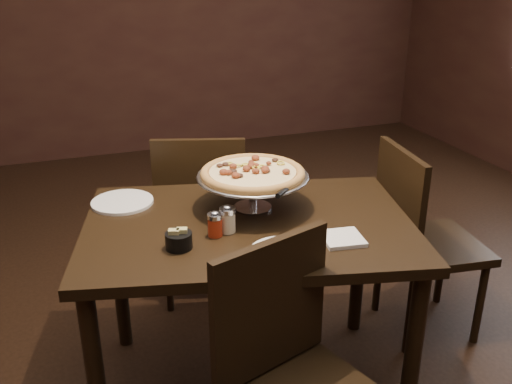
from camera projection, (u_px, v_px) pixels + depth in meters
name	position (u px, v px, depth m)	size (l,w,h in m)	color
room	(282.00, 69.00, 2.06)	(6.04, 7.04, 2.84)	black
dining_table	(249.00, 246.00, 2.29)	(1.46, 1.14, 0.81)	black
pizza_stand	(253.00, 174.00, 2.31)	(0.46, 0.46, 0.19)	silver
parmesan_shaker	(228.00, 219.00, 2.15)	(0.06, 0.06, 0.11)	beige
pepper_flake_shaker	(215.00, 224.00, 2.12)	(0.06, 0.06, 0.10)	#9C240E
packet_caddy	(179.00, 240.00, 2.04)	(0.10, 0.10, 0.08)	black
napkin_stack	(342.00, 238.00, 2.11)	(0.15, 0.15, 0.02)	white
plate_left	(122.00, 202.00, 2.42)	(0.26, 0.26, 0.01)	white
plate_near	(282.00, 252.00, 2.01)	(0.23, 0.23, 0.01)	white
serving_spatula	(284.00, 191.00, 2.16)	(0.18, 0.18, 0.03)	silver
chair_far	(202.00, 212.00, 3.00)	(0.57, 0.57, 0.97)	black
chair_near	(295.00, 378.00, 1.83)	(0.57, 0.57, 0.97)	black
chair_side	(420.00, 235.00, 2.75)	(0.51, 0.51, 0.97)	black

